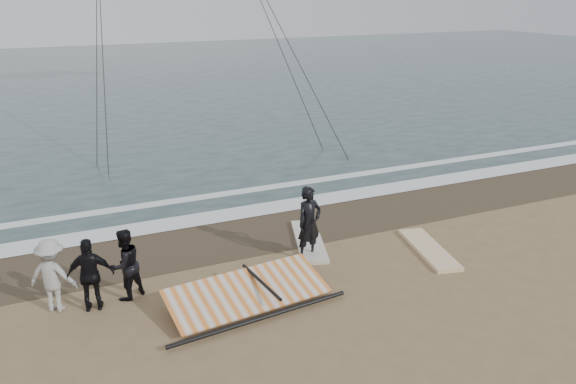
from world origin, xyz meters
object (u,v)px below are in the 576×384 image
(man_main, at_px, (309,223))
(board_cream, at_px, (309,241))
(sail_rig, at_px, (243,293))
(board_white, at_px, (429,249))

(man_main, distance_m, board_cream, 1.21)
(board_cream, relative_size, sail_rig, 0.64)
(board_white, relative_size, sail_rig, 0.61)
(man_main, relative_size, board_cream, 0.74)
(man_main, distance_m, sail_rig, 2.59)
(board_cream, bearing_deg, board_white, -14.89)
(board_cream, xyz_separation_m, sail_rig, (-2.52, -2.02, 0.14))
(board_white, bearing_deg, board_cream, 159.25)
(sail_rig, bearing_deg, board_white, 4.22)
(board_white, bearing_deg, man_main, 175.25)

